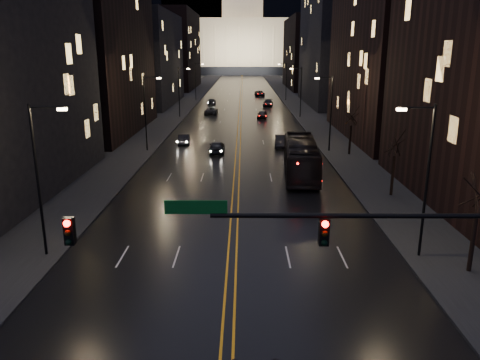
{
  "coord_description": "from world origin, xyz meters",
  "views": [
    {
      "loc": [
        0.65,
        -15.41,
        11.74
      ],
      "look_at": [
        0.45,
        12.26,
        4.1
      ],
      "focal_mm": 35.0,
      "sensor_mm": 36.0,
      "label": 1
    }
  ],
  "objects_px": {
    "oncoming_car_a": "(217,147)",
    "receding_car_a": "(281,141)",
    "traffic_signal": "(391,245)",
    "oncoming_car_b": "(184,139)",
    "bus": "(301,158)"
  },
  "relations": [
    {
      "from": "traffic_signal",
      "to": "oncoming_car_a",
      "type": "relative_size",
      "value": 3.86
    },
    {
      "from": "traffic_signal",
      "to": "receding_car_a",
      "type": "distance_m",
      "value": 43.05
    },
    {
      "from": "traffic_signal",
      "to": "bus",
      "type": "height_order",
      "value": "traffic_signal"
    },
    {
      "from": "oncoming_car_a",
      "to": "oncoming_car_b",
      "type": "distance_m",
      "value": 7.23
    },
    {
      "from": "oncoming_car_a",
      "to": "traffic_signal",
      "type": "bearing_deg",
      "value": 101.59
    },
    {
      "from": "oncoming_car_a",
      "to": "receding_car_a",
      "type": "distance_m",
      "value": 8.79
    },
    {
      "from": "traffic_signal",
      "to": "oncoming_car_b",
      "type": "relative_size",
      "value": 4.2
    },
    {
      "from": "bus",
      "to": "oncoming_car_b",
      "type": "distance_m",
      "value": 20.66
    },
    {
      "from": "oncoming_car_b",
      "to": "receding_car_a",
      "type": "bearing_deg",
      "value": 165.74
    },
    {
      "from": "oncoming_car_a",
      "to": "receding_car_a",
      "type": "height_order",
      "value": "receding_car_a"
    },
    {
      "from": "bus",
      "to": "oncoming_car_b",
      "type": "relative_size",
      "value": 3.09
    },
    {
      "from": "bus",
      "to": "traffic_signal",
      "type": "bearing_deg",
      "value": -86.7
    },
    {
      "from": "traffic_signal",
      "to": "oncoming_car_b",
      "type": "height_order",
      "value": "traffic_signal"
    },
    {
      "from": "receding_car_a",
      "to": "oncoming_car_b",
      "type": "bearing_deg",
      "value": 175.48
    },
    {
      "from": "oncoming_car_a",
      "to": "receding_car_a",
      "type": "bearing_deg",
      "value": -155.44
    }
  ]
}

